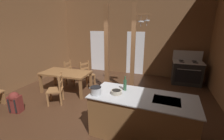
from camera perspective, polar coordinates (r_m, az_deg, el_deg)
ground_plane at (r=4.62m, az=-5.88°, el=-14.90°), size 7.68×8.28×0.10m
wall_back at (r=7.56m, az=6.50°, el=16.19°), size 7.68×0.14×4.65m
glazed_door_back_left at (r=8.10m, az=-4.71°, el=7.02°), size 1.00×0.01×2.05m
glazed_panel_back_right at (r=7.53m, az=8.61°, el=6.17°), size 0.84×0.01×2.05m
kitchen_island at (r=3.48m, az=10.89°, el=-16.56°), size 2.20×1.05×0.94m
stove_range at (r=6.99m, az=26.08°, el=-0.74°), size 1.16×0.85×1.32m
support_post_with_pot_rack at (r=5.12m, az=8.09°, el=7.76°), size 0.56×0.23×3.00m
support_post_center at (r=5.38m, az=-1.96°, el=7.38°), size 0.14×0.14×3.00m
dining_table at (r=5.70m, az=-16.88°, el=-1.58°), size 1.73×0.96×0.74m
ladderback_chair_near_window at (r=5.02m, az=-19.97°, el=-6.79°), size 0.60×0.60×0.95m
ladderback_chair_by_post at (r=6.24m, az=-9.39°, el=-1.45°), size 0.58×0.58×0.95m
ladderback_chair_at_table_end at (r=6.52m, az=-14.99°, el=-1.02°), size 0.44×0.44×0.95m
backpack at (r=5.08m, az=-32.49°, el=-9.91°), size 0.36×0.34×0.60m
stockpot_on_counter at (r=3.26m, az=-6.07°, el=-7.65°), size 0.30×0.23×0.17m
mixing_bowl_on_counter at (r=3.28m, az=1.65°, el=-8.23°), size 0.23×0.23×0.08m
bottle_tall_on_counter at (r=3.44m, az=4.86°, el=-5.46°), size 0.07×0.07×0.33m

